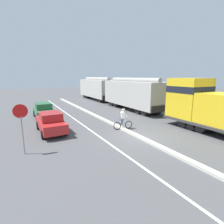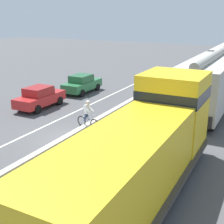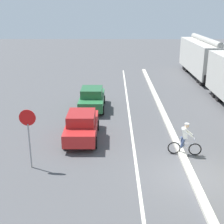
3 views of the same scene
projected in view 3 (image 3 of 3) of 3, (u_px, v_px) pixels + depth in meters
ground_plane at (191, 176)px, 14.01m from camera, size 120.00×120.00×0.00m
median_curb at (169, 126)px, 19.66m from camera, size 0.36×36.00×0.16m
lane_stripe at (131, 127)px, 19.70m from camera, size 0.14×36.00×0.01m
hopper_car_middle at (204, 57)px, 32.82m from camera, size 2.90×10.60×4.18m
parked_car_red at (82, 125)px, 17.70m from camera, size 1.86×4.21×1.62m
parked_car_green at (92, 98)px, 22.86m from camera, size 1.84×4.20×1.62m
cyclist at (185, 140)px, 15.80m from camera, size 1.70×0.52×1.71m
stop_sign at (28, 128)px, 14.14m from camera, size 0.76×0.08×2.88m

